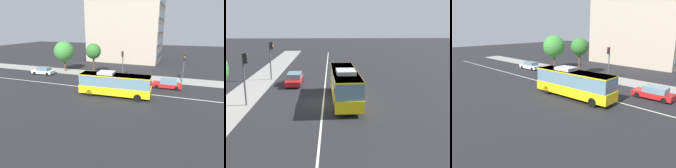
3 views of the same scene
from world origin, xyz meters
The scene contains 7 objects.
ground_plane centered at (0.00, 0.00, 0.00)m, with size 160.00×160.00×0.00m, color black.
sidewalk_kerb centered at (0.00, 8.65, 0.07)m, with size 80.00×3.84×0.14m, color gray.
lane_centre_line centered at (0.00, 0.00, 0.01)m, with size 76.00×0.16×0.01m, color silver.
transit_bus centered at (0.48, -2.15, 1.81)m, with size 10.10×2.94×3.46m.
sedan_red centered at (7.34, 3.85, 0.72)m, with size 4.52×1.85×1.46m.
traffic_light_near_corner centered at (-1.03, 7.17, 3.56)m, with size 0.32×0.62×5.20m.
traffic_light_mid_block centered at (9.63, 7.13, 3.56)m, with size 0.33×0.62×5.20m.
Camera 2 is at (-25.33, -0.91, 8.39)m, focal length 42.62 mm.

